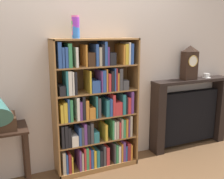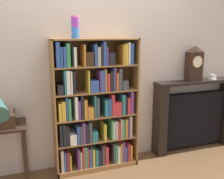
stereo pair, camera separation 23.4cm
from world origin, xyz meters
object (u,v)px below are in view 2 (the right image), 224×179
cup_stack (75,27)px  fireplace_mantel (194,115)px  side_table_left (0,143)px  bookshelf (95,111)px  mantel_clock (194,63)px  teacup_with_saucer (213,77)px

cup_stack → fireplace_mantel: bearing=2.0°
side_table_left → bookshelf: bearing=2.7°
bookshelf → mantel_clock: bearing=1.6°
fireplace_mantel → cup_stack: bearing=-178.0°
bookshelf → fireplace_mantel: bearing=2.4°
mantel_clock → fireplace_mantel: bearing=17.4°
bookshelf → teacup_with_saucer: size_ratio=12.61×
cup_stack → side_table_left: 1.45m
bookshelf → teacup_with_saucer: bearing=1.4°
cup_stack → fireplace_mantel: size_ratio=0.20×
bookshelf → side_table_left: (-1.05, -0.05, -0.22)m
mantel_clock → teacup_with_saucer: mantel_clock is taller
mantel_clock → bookshelf: bearing=-178.4°
side_table_left → teacup_with_saucer: 2.80m
mantel_clock → teacup_with_saucer: size_ratio=3.75×
bookshelf → cup_stack: size_ratio=6.53×
fireplace_mantel → mantel_clock: size_ratio=2.62×
side_table_left → mantel_clock: (2.43, 0.09, 0.72)m
fireplace_mantel → mantel_clock: bearing=-162.6°
side_table_left → teacup_with_saucer: bearing=1.9°
fireplace_mantel → mantel_clock: 0.74m
cup_stack → teacup_with_saucer: cup_stack is taller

